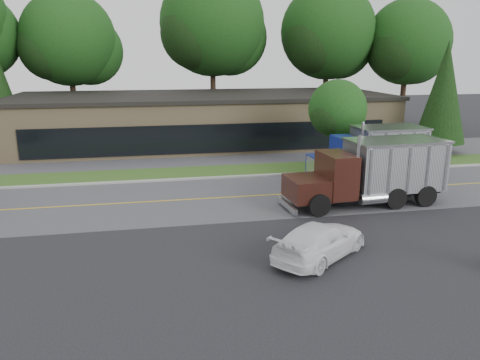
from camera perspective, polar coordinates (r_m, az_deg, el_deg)
name	(u,v)px	position (r m, az deg, el deg)	size (l,w,h in m)	color
ground	(232,271)	(17.29, -1.04, -11.06)	(140.00, 140.00, 0.00)	#2C2C31
road	(203,199)	(25.60, -4.51, -2.32)	(60.00, 8.00, 0.02)	slate
center_line	(203,199)	(25.60, -4.51, -2.32)	(60.00, 0.12, 0.01)	gold
curb	(196,180)	(29.62, -5.44, 0.06)	(60.00, 0.30, 0.12)	#9E9E99
grass_verge	(193,173)	(31.36, -5.76, 0.89)	(60.00, 3.40, 0.03)	#32511C
far_parking	(187,157)	(36.21, -6.50, 2.78)	(60.00, 7.00, 0.02)	slate
strip_mall	(203,120)	(41.94, -4.50, 7.27)	(32.00, 12.00, 4.00)	tan
tree_far_b	(71,44)	(49.96, -19.95, 15.36)	(9.53, 8.97, 13.59)	#382619
tree_far_c	(214,29)	(49.98, -3.22, 17.94)	(11.20, 10.54, 15.97)	#382619
tree_far_d	(329,37)	(51.99, 10.76, 16.80)	(10.41, 9.79, 14.84)	#382619
tree_far_e	(408,46)	(53.60, 19.78, 15.08)	(9.32, 8.77, 13.29)	#382619
evergreen_right	(444,92)	(40.37, 23.59, 9.77)	(3.83, 3.83, 8.71)	#382619
tree_verge	(338,112)	(33.12, 11.84, 8.16)	(4.23, 3.98, 6.04)	#382619
dump_truck_blue	(373,153)	(29.90, 15.93, 3.23)	(7.16, 2.77, 3.36)	black
dump_truck_maroon	(374,170)	(25.26, 16.07, 1.15)	(8.58, 3.18, 3.36)	black
rally_car	(320,241)	(18.40, 9.71, -7.30)	(1.91, 4.70, 1.36)	white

